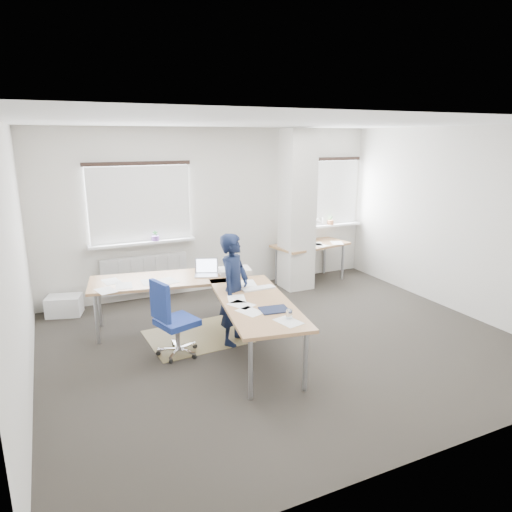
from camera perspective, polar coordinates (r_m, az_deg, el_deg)
name	(u,v)px	position (r m, az deg, el deg)	size (l,w,h in m)	color
ground	(283,342)	(6.17, 3.35, -10.68)	(6.00, 6.00, 0.00)	#2B2622
room_shell	(281,206)	(6.13, 3.10, 6.27)	(6.04, 5.04, 2.82)	beige
floor_mat	(197,336)	(6.37, -7.44, -9.94)	(1.26, 1.07, 0.01)	olive
white_crate	(64,306)	(7.58, -22.84, -5.73)	(0.50, 0.35, 0.30)	white
desk_main	(211,291)	(5.99, -5.70, -4.38)	(2.40, 2.96, 0.96)	#A27645
desk_side	(310,246)	(8.49, 6.80, 1.24)	(1.50, 0.93, 1.22)	#A27645
task_chair	(175,335)	(5.78, -10.09, -9.67)	(0.57, 0.55, 1.00)	navy
person	(234,289)	(5.91, -2.76, -4.16)	(0.54, 0.35, 1.47)	black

